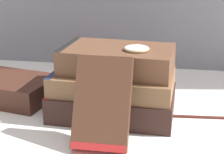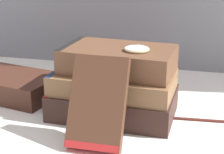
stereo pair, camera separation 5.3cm
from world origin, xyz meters
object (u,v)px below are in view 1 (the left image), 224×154
Objects in this scene: book_leaning_front at (102,106)px; pocket_watch at (137,49)px; book_side_left at (0,87)px; fountain_pen at (198,116)px; book_flat_top at (115,59)px; book_flat_bottom at (110,102)px; book_flat_middle at (110,82)px.

book_leaning_front is 0.14m from pocket_watch.
book_leaning_front is at bearing -20.55° from book_side_left.
book_flat_top is at bearing 176.32° from fountain_pen.
fountain_pen is (0.18, 0.01, -0.02)m from book_flat_bottom.
book_flat_top is 1.52× the size of fountain_pen.
book_leaning_front reaches higher than pocket_watch.
book_flat_bottom is 0.09m from book_flat_top.
book_flat_bottom is 0.18m from fountain_pen.
pocket_watch is at bearing -14.20° from book_flat_top.
book_side_left is at bearing 170.63° from fountain_pen.
book_flat_middle is 0.95× the size of book_side_left.
book_flat_middle is (0.00, -0.00, 0.05)m from book_flat_bottom.
book_flat_bottom is 0.13m from pocket_watch.
fountain_pen is (0.17, 0.13, -0.07)m from book_leaning_front.
fountain_pen is at bearing 5.61° from book_flat_bottom.
book_flat_top is 0.14m from book_leaning_front.
book_flat_bottom is 0.05m from book_flat_middle.
book_flat_middle is 1.08× the size of book_flat_top.
book_leaning_front is at bearing -111.39° from pocket_watch.
book_side_left is 0.34m from pocket_watch.
book_flat_top is at bearing 60.99° from book_flat_middle.
fountain_pen is (0.44, -0.04, -0.02)m from book_side_left.
pocket_watch reaches higher than book_flat_top.
book_leaning_front is at bearing -146.37° from fountain_pen.
pocket_watch is at bearing -1.49° from book_flat_middle.
book_side_left is 1.72× the size of fountain_pen.
book_flat_middle is 0.19m from fountain_pen.
fountain_pen is at bearing 7.16° from book_flat_middle.
fountain_pen is (0.17, 0.00, -0.11)m from book_flat_top.
book_flat_bottom is 0.97× the size of book_side_left.
book_flat_middle is 1.61× the size of book_leaning_front.
pocket_watch is at bearing -176.58° from fountain_pen.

